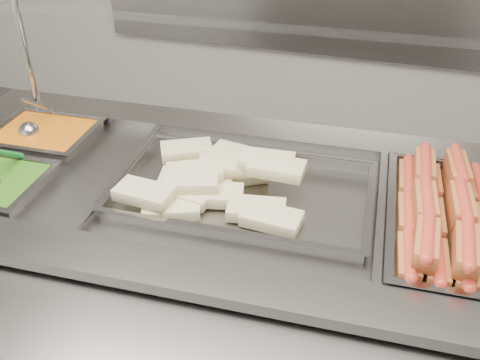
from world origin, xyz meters
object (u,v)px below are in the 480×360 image
(ladle, at_px, (30,130))
(steam_counter, at_px, (225,299))
(pan_hotdogs, at_px, (456,232))
(pan_wraps, at_px, (243,195))
(sneeze_guard, at_px, (242,30))

(ladle, bearing_deg, steam_counter, -7.98)
(pan_hotdogs, bearing_deg, pan_wraps, -177.19)
(pan_wraps, bearing_deg, ladle, 172.87)
(pan_wraps, distance_m, ladle, 0.80)
(pan_wraps, relative_size, ladle, 3.65)
(sneeze_guard, relative_size, pan_hotdogs, 2.94)
(steam_counter, xyz_separation_m, pan_hotdogs, (0.66, 0.03, 0.43))
(steam_counter, bearing_deg, ladle, 172.02)
(pan_wraps, bearing_deg, pan_hotdogs, 2.81)
(sneeze_guard, bearing_deg, pan_hotdogs, -16.47)
(sneeze_guard, height_order, pan_wraps, sneeze_guard)
(steam_counter, bearing_deg, sneeze_guard, 92.82)
(sneeze_guard, xyz_separation_m, pan_hotdogs, (0.67, -0.20, -0.43))
(steam_counter, bearing_deg, pan_wraps, 2.81)
(pan_hotdogs, height_order, pan_wraps, same)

